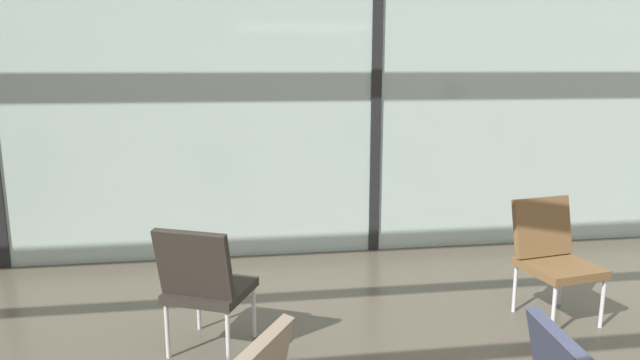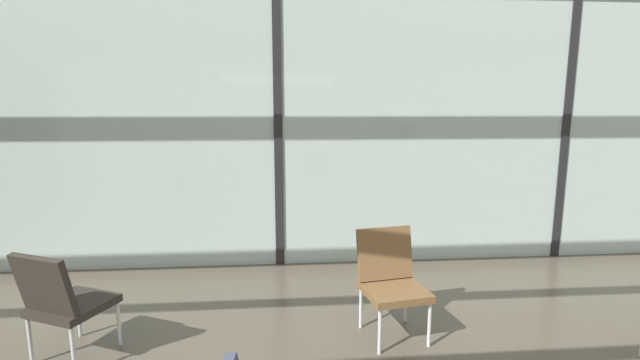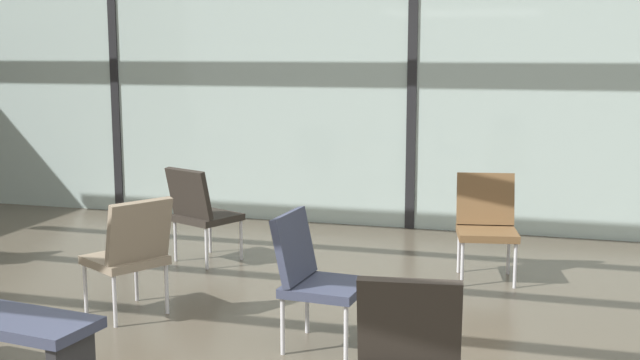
{
  "view_description": "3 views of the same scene",
  "coord_description": "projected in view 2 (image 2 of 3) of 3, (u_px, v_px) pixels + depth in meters",
  "views": [
    {
      "loc": [
        -1.36,
        -0.24,
        1.84
      ],
      "look_at": [
        -0.5,
        5.47,
        0.67
      ],
      "focal_mm": 31.98,
      "sensor_mm": 36.0,
      "label": 1
    },
    {
      "loc": [
        0.05,
        0.11,
        1.87
      ],
      "look_at": [
        0.69,
        7.57,
        0.62
      ],
      "focal_mm": 24.36,
      "sensor_mm": 36.0,
      "label": 2
    },
    {
      "loc": [
        1.37,
        -3.2,
        1.89
      ],
      "look_at": [
        -0.83,
        4.55,
        0.58
      ],
      "focal_mm": 44.76,
      "sensor_mm": 36.0,
      "label": 3
    }
  ],
  "objects": [
    {
      "name": "glass_curtain_wall",
      "position": [
        278.0,
        135.0,
        5.05
      ],
      "size": [
        14.0,
        0.08,
        3.13
      ],
      "primitive_type": "cube",
      "color": "#A3B7B2",
      "rests_on": "ground"
    },
    {
      "name": "window_mullion_1",
      "position": [
        278.0,
        135.0,
        5.05
      ],
      "size": [
        0.1,
        0.12,
        3.13
      ],
      "primitive_type": "cube",
      "color": "black",
      "rests_on": "ground"
    },
    {
      "name": "window_mullion_2",
      "position": [
        563.0,
        133.0,
        5.35
      ],
      "size": [
        0.1,
        0.12,
        3.13
      ],
      "primitive_type": "cube",
      "color": "black",
      "rests_on": "ground"
    },
    {
      "name": "parked_airplane",
      "position": [
        228.0,
        94.0,
        9.58
      ],
      "size": [
        14.08,
        4.35,
        4.35
      ],
      "color": "silver",
      "rests_on": "ground"
    },
    {
      "name": "lounge_chair_1",
      "position": [
        62.0,
        298.0,
        3.18
      ],
      "size": [
        0.65,
        0.68,
        0.87
      ],
      "rotation": [
        0.0,
        0.0,
        2.72
      ],
      "color": "#28231E",
      "rests_on": "ground"
    },
    {
      "name": "lounge_chair_7",
      "position": [
        390.0,
        276.0,
        3.6
      ],
      "size": [
        0.56,
        0.6,
        0.87
      ],
      "rotation": [
        0.0,
        0.0,
        0.17
      ],
      "color": "brown",
      "rests_on": "ground"
    }
  ]
}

